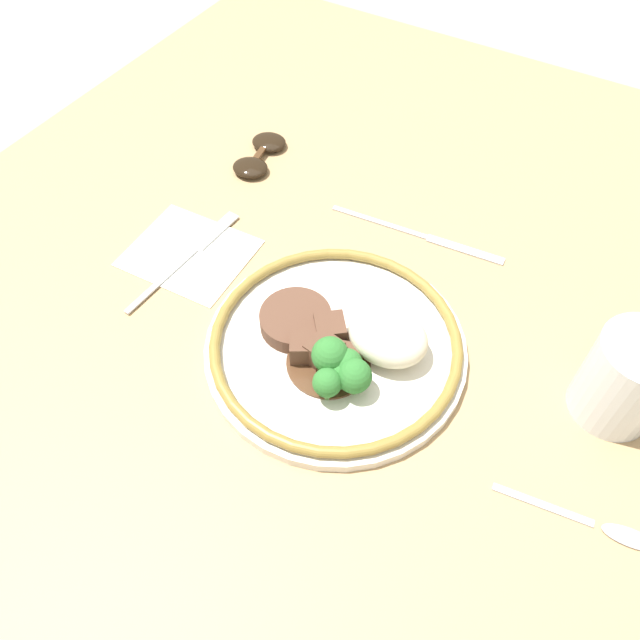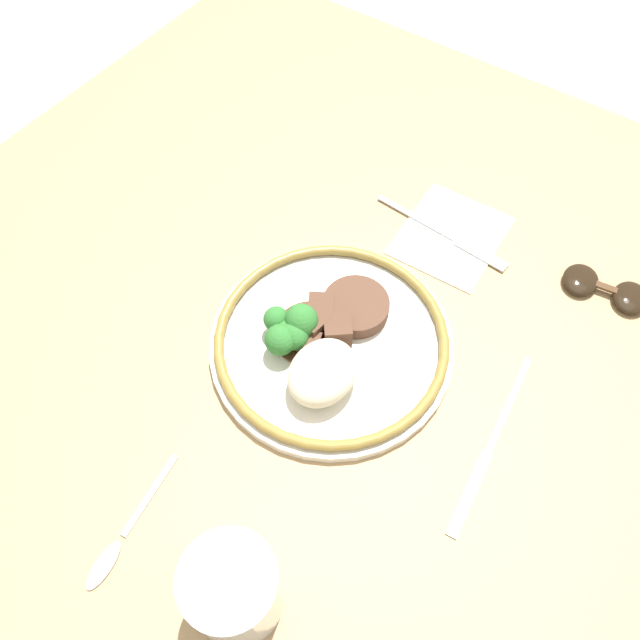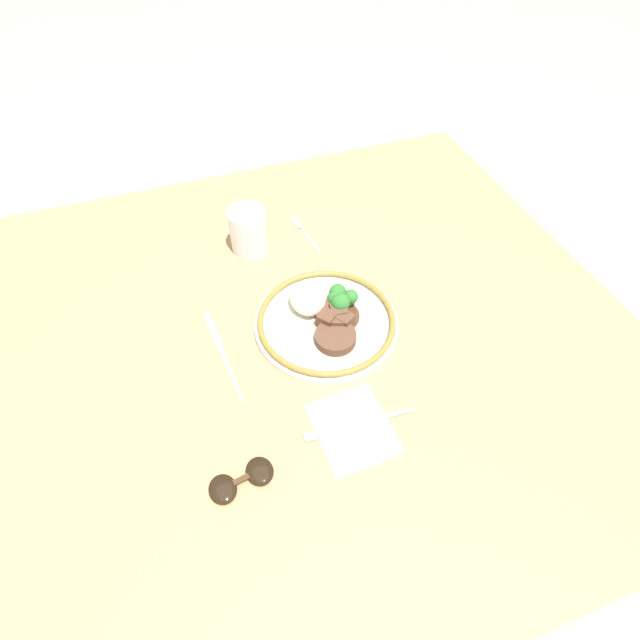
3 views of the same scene
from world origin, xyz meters
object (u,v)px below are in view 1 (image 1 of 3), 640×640
Objects in this scene: knife at (422,236)px; spoon at (608,529)px; fork at (195,251)px; plate at (339,345)px; sunglasses at (260,155)px; juice_glass at (626,381)px.

spoon reaches higher than knife.
fork is at bearing -149.20° from knife.
plate is 0.21m from knife.
fork is at bearing 169.47° from plate.
knife is 0.39m from spoon.
knife is 0.26m from sunglasses.
plate is 2.55× the size of sunglasses.
fork is 1.32× the size of spoon.
juice_glass is 0.50m from fork.
sunglasses is (-0.53, 0.15, -0.04)m from juice_glass.
fork is 1.77× the size of sunglasses.
juice_glass is at bearing 96.75° from spoon.
juice_glass is 0.30m from knife.
plate is at bearing -162.60° from juice_glass.
plate reaches higher than knife.
fork is 0.86× the size of knife.
spoon is at bearing -34.95° from sunglasses.
spoon is (0.53, -0.09, -0.00)m from fork.
plate is 0.30m from spoon.
knife is at bearing 154.68° from juice_glass.
plate is 0.35m from sunglasses.
plate reaches higher than spoon.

